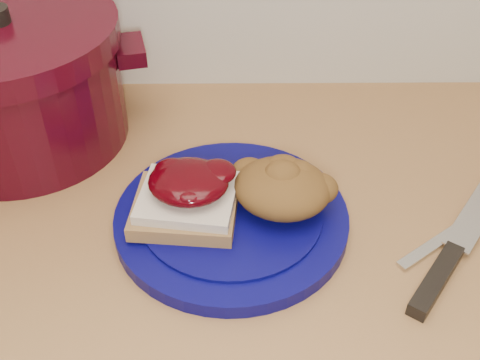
{
  "coord_description": "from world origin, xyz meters",
  "views": [
    {
      "loc": [
        0.02,
        0.99,
        1.39
      ],
      "look_at": [
        0.02,
        1.51,
        0.95
      ],
      "focal_mm": 45.0,
      "sensor_mm": 36.0,
      "label": 1
    }
  ],
  "objects_px": {
    "plate": "(231,219)",
    "chef_knife": "(450,257)",
    "butter_knife": "(451,233)",
    "dutch_oven": "(14,82)"
  },
  "relations": [
    {
      "from": "plate",
      "to": "butter_knife",
      "type": "xyz_separation_m",
      "value": [
        0.25,
        -0.02,
        -0.01
      ]
    },
    {
      "from": "plate",
      "to": "butter_knife",
      "type": "height_order",
      "value": "plate"
    },
    {
      "from": "plate",
      "to": "dutch_oven",
      "type": "bearing_deg",
      "value": 147.66
    },
    {
      "from": "plate",
      "to": "chef_knife",
      "type": "xyz_separation_m",
      "value": [
        0.23,
        -0.06,
        -0.0
      ]
    },
    {
      "from": "plate",
      "to": "chef_knife",
      "type": "relative_size",
      "value": 1.1
    },
    {
      "from": "chef_knife",
      "to": "plate",
      "type": "bearing_deg",
      "value": 111.76
    },
    {
      "from": "chef_knife",
      "to": "dutch_oven",
      "type": "bearing_deg",
      "value": 101.49
    },
    {
      "from": "chef_knife",
      "to": "dutch_oven",
      "type": "height_order",
      "value": "dutch_oven"
    },
    {
      "from": "dutch_oven",
      "to": "chef_knife",
      "type": "bearing_deg",
      "value": -24.85
    },
    {
      "from": "plate",
      "to": "butter_knife",
      "type": "bearing_deg",
      "value": -4.38
    }
  ]
}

